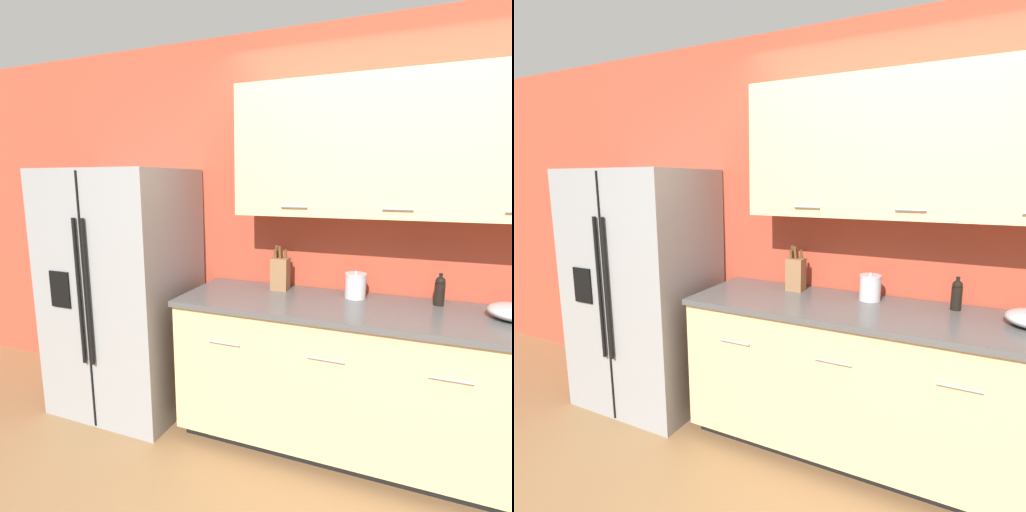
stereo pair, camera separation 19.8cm
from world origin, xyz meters
The scene contains 6 objects.
wall_back centered at (-0.04, 1.26, 1.44)m, with size 10.00×0.39×2.60m.
counter_unit centered at (-0.14, 0.96, 0.47)m, with size 2.52×0.64×0.93m.
refrigerator centered at (-1.97, 0.91, 0.86)m, with size 0.93×0.75×1.73m.
knife_block centered at (-0.86, 1.13, 1.05)m, with size 0.11×0.10×0.30m.
oil_bottle centered at (0.11, 1.14, 1.02)m, with size 0.06×0.06×0.19m.
steel_canister centered at (-0.36, 1.12, 1.01)m, with size 0.13×0.13×0.17m.
Camera 2 is at (0.13, -1.24, 1.64)m, focal length 28.00 mm.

